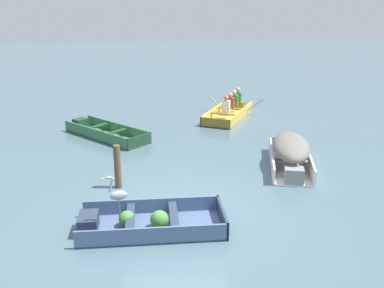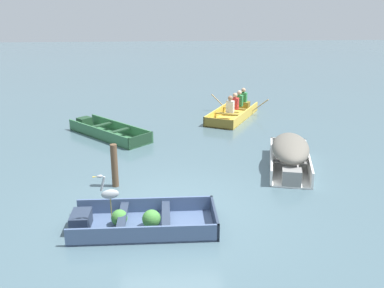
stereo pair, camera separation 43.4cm
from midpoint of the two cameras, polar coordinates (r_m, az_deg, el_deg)
ground_plane at (r=9.15m, az=-3.41°, el=-8.86°), size 80.00×80.00×0.00m
dinghy_slate_blue_foreground at (r=8.47m, az=-7.74°, el=-10.35°), size 2.80×1.26×0.40m
skiff_green_near_moored at (r=14.30m, az=-12.51°, el=1.52°), size 2.88×2.99×0.37m
skiff_white_mid_moored at (r=11.49m, az=11.99°, el=-0.84°), size 1.62×2.82×0.82m
rowboat_yellow_with_crew at (r=16.44m, az=4.32°, el=4.51°), size 2.63×3.23×0.91m
heron_on_dinghy at (r=7.98m, az=-11.43°, el=-6.59°), size 0.46×0.20×0.84m
mooring_post at (r=10.19m, az=-11.12°, el=-2.99°), size 0.16×0.16×1.05m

